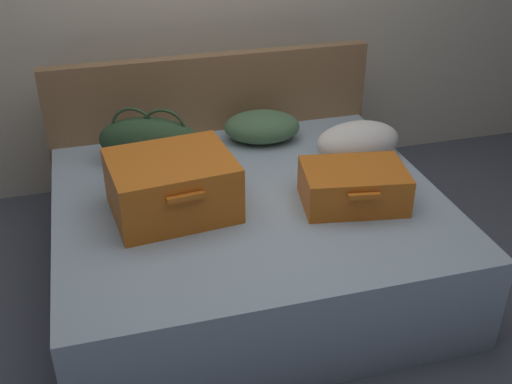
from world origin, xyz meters
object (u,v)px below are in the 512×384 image
Objects in this scene: hard_case_medium at (353,186)px; duffel_bag at (150,141)px; bed at (250,239)px; hard_case_large at (172,185)px; pillow_center_head at (358,141)px; pillow_near_headboard at (262,127)px.

duffel_bag is at bearing 152.15° from hard_case_medium.
bed is 3.15× the size of duffel_bag.
bed is 0.53m from hard_case_large.
bed is at bearing -3.08° from hard_case_large.
bed is 0.80m from pillow_center_head.
duffel_bag reaches higher than pillow_near_headboard.
hard_case_medium is 1.12× the size of pillow_center_head.
hard_case_medium reaches higher than pillow_near_headboard.
hard_case_medium is 0.48m from pillow_center_head.
hard_case_large is 0.51m from duffel_bag.
duffel_bag reaches higher than hard_case_large.
hard_case_large is at bearing 178.71° from hard_case_medium.
hard_case_large is 1.13× the size of hard_case_medium.
duffel_bag is 1.11m from pillow_center_head.
pillow_near_headboard is at bearing 10.07° from duffel_bag.
pillow_near_headboard is 0.92× the size of pillow_center_head.
pillow_center_head is (1.05, 0.27, -0.03)m from hard_case_large.
pillow_near_headboard is 0.56m from pillow_center_head.
pillow_near_headboard reaches higher than bed.
bed is 3.13× the size of hard_case_large.
hard_case_large reaches higher than hard_case_medium.
hard_case_large is at bearing -85.57° from duffel_bag.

